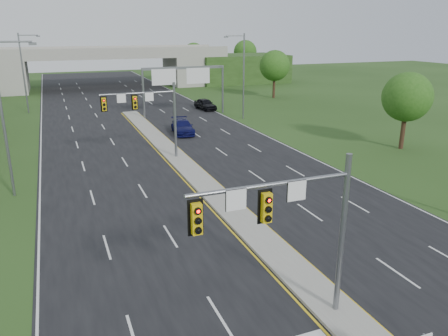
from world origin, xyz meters
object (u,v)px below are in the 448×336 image
car_far_b (183,127)px  overpass (102,70)px  signal_mast_near (295,219)px  sign_gantry (183,77)px  car_far_c (205,104)px  signal_mast_far (150,110)px

car_far_b → overpass: bearing=101.5°
signal_mast_near → sign_gantry: size_ratio=0.60×
car_far_b → car_far_c: (7.59, 13.84, 0.04)m
overpass → car_far_c: size_ratio=16.75×
signal_mast_near → sign_gantry: bearing=78.8°
overpass → car_far_b: (3.41, -45.55, -2.76)m
overpass → car_far_c: bearing=-70.9°
signal_mast_far → car_far_c: (13.26, 23.36, -3.89)m
car_far_b → sign_gantry: bearing=79.9°
signal_mast_far → overpass: bearing=87.6°
car_far_b → signal_mast_far: bearing=-113.5°
overpass → signal_mast_far: bearing=-92.4°
sign_gantry → car_far_c: bearing=38.0°
signal_mast_near → overpass: 80.11m
sign_gantry → overpass: size_ratio=0.14×
overpass → car_far_b: overpass is taller
overpass → car_far_c: 33.67m
signal_mast_near → signal_mast_far: size_ratio=1.00×
signal_mast_far → car_far_c: signal_mast_far is taller
signal_mast_far → car_far_c: bearing=60.4°
signal_mast_near → car_far_b: bearing=80.7°
signal_mast_near → signal_mast_far: same height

